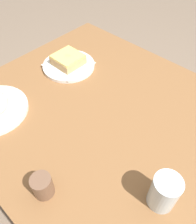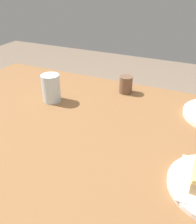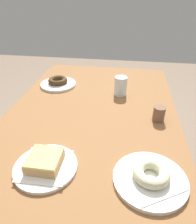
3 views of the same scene
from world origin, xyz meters
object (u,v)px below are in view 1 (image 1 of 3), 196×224
at_px(sugar_jar, 43,186).
at_px(plate_glazed_square, 69,65).
at_px(donut_glazed_square, 68,60).
at_px(water_glass, 164,192).

bearing_deg(sugar_jar, plate_glazed_square, 131.15).
height_order(donut_glazed_square, sugar_jar, sugar_jar).
relative_size(water_glass, sugar_jar, 1.51).
relative_size(donut_glazed_square, water_glass, 1.02).
distance_m(water_glass, sugar_jar, 0.29).
bearing_deg(water_glass, sugar_jar, -141.45).
xyz_separation_m(plate_glazed_square, donut_glazed_square, (-0.00, 0.00, 0.03)).
height_order(plate_glazed_square, sugar_jar, sugar_jar).
relative_size(donut_glazed_square, sugar_jar, 1.54).
bearing_deg(sugar_jar, water_glass, 38.55).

